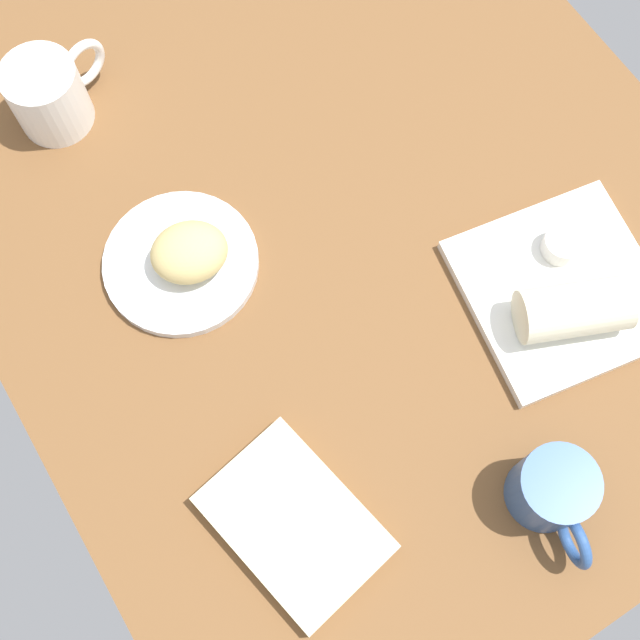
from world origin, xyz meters
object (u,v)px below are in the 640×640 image
at_px(scone_pastry, 189,252).
at_px(coffee_mug, 553,492).
at_px(round_plate, 181,263).
at_px(sauce_cup, 562,244).
at_px(second_mug, 50,93).
at_px(square_plate, 561,290).
at_px(breakfast_wrap, 574,310).
at_px(book_stack, 294,523).

xyz_separation_m(scone_pastry, coffee_mug, (-0.45, -0.19, 0.00)).
bearing_deg(round_plate, sauce_cup, -120.27).
relative_size(sauce_cup, second_mug, 0.33).
height_order(scone_pastry, sauce_cup, scone_pastry).
xyz_separation_m(square_plate, sauce_cup, (0.04, -0.03, 0.02)).
xyz_separation_m(breakfast_wrap, coffee_mug, (-0.15, 0.14, -0.00)).
distance_m(scone_pastry, square_plate, 0.45).
bearing_deg(coffee_mug, scone_pastry, 23.12).
xyz_separation_m(square_plate, coffee_mug, (-0.19, 0.17, 0.04)).
distance_m(scone_pastry, second_mug, 0.29).
distance_m(round_plate, square_plate, 0.46).
relative_size(square_plate, breakfast_wrap, 1.76).
bearing_deg(coffee_mug, breakfast_wrap, -43.47).
relative_size(scone_pastry, second_mug, 0.65).
height_order(book_stack, second_mug, second_mug).
relative_size(round_plate, scone_pastry, 2.05).
bearing_deg(scone_pastry, square_plate, -126.51).
height_order(sauce_cup, breakfast_wrap, breakfast_wrap).
bearing_deg(second_mug, scone_pastry, -171.18).
bearing_deg(round_plate, breakfast_wrap, -131.42).
xyz_separation_m(round_plate, second_mug, (0.27, 0.03, 0.04)).
xyz_separation_m(sauce_cup, breakfast_wrap, (-0.08, 0.05, 0.02)).
xyz_separation_m(round_plate, square_plate, (-0.28, -0.37, 0.00)).
relative_size(scone_pastry, square_plate, 0.42).
bearing_deg(sauce_cup, second_mug, 40.37).
relative_size(round_plate, second_mug, 1.33).
height_order(breakfast_wrap, coffee_mug, coffee_mug).
bearing_deg(round_plate, square_plate, -126.50).
height_order(square_plate, book_stack, book_stack).
distance_m(square_plate, sauce_cup, 0.05).
distance_m(scone_pastry, breakfast_wrap, 0.45).
bearing_deg(breakfast_wrap, second_mug, -123.68).
height_order(round_plate, scone_pastry, scone_pastry).
distance_m(round_plate, sauce_cup, 0.46).
xyz_separation_m(round_plate, breakfast_wrap, (-0.31, -0.35, 0.04)).
bearing_deg(breakfast_wrap, book_stack, -62.48).
xyz_separation_m(scone_pastry, book_stack, (-0.33, 0.06, -0.03)).
xyz_separation_m(round_plate, sauce_cup, (-0.23, -0.40, 0.02)).
xyz_separation_m(book_stack, second_mug, (0.61, -0.01, 0.04)).
xyz_separation_m(sauce_cup, book_stack, (-0.11, 0.44, -0.02)).
relative_size(sauce_cup, coffee_mug, 0.37).
xyz_separation_m(scone_pastry, square_plate, (-0.27, -0.36, -0.03)).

